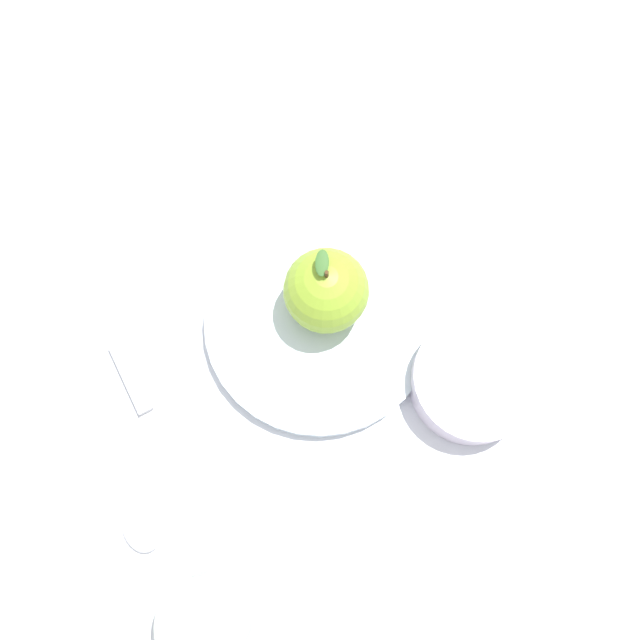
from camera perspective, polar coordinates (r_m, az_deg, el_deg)
name	(u,v)px	position (r m, az deg, el deg)	size (l,w,h in m)	color
ground_plane	(285,338)	(0.65, -3.04, -1.58)	(2.40, 2.40, 0.00)	silver
dinner_plate	(320,323)	(0.65, 0.00, -0.25)	(0.23, 0.23, 0.02)	silver
apple	(326,291)	(0.61, 0.54, 2.58)	(0.08, 0.08, 0.09)	#8CB22D
side_bowl	(474,380)	(0.64, 13.28, -5.13)	(0.12, 0.12, 0.04)	silver
cup	(206,620)	(0.61, -9.88, -24.38)	(0.07, 0.07, 0.06)	#B2C6B2
knife	(151,420)	(0.65, -14.56, -8.40)	(0.21, 0.03, 0.01)	silver
spoon	(133,506)	(0.65, -15.96, -15.33)	(0.18, 0.04, 0.01)	silver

